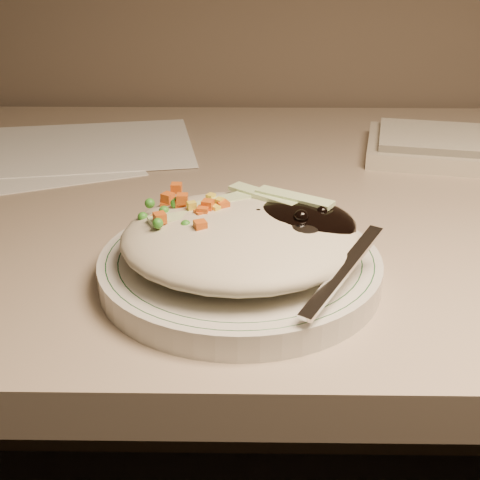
{
  "coord_description": "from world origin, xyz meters",
  "views": [
    {
      "loc": [
        -0.1,
        0.69,
        1.01
      ],
      "look_at": [
        -0.1,
        1.18,
        0.78
      ],
      "focal_mm": 50.0,
      "sensor_mm": 36.0,
      "label": 1
    }
  ],
  "objects": [
    {
      "name": "meal",
      "position": [
        -0.1,
        1.18,
        0.78
      ],
      "size": [
        0.21,
        0.19,
        0.05
      ],
      "color": "#B3A991",
      "rests_on": "plate"
    },
    {
      "name": "papers",
      "position": [
        -0.36,
        1.49,
        0.74
      ],
      "size": [
        0.42,
        0.35,
        0.0
      ],
      "color": "white",
      "rests_on": "desk"
    },
    {
      "name": "plate",
      "position": [
        -0.1,
        1.18,
        0.75
      ],
      "size": [
        0.23,
        0.23,
        0.02
      ],
      "primitive_type": "cylinder",
      "color": "beige",
      "rests_on": "desk"
    },
    {
      "name": "plate_rim",
      "position": [
        -0.1,
        1.18,
        0.76
      ],
      "size": [
        0.22,
        0.22,
        0.0
      ],
      "color": "#144723",
      "rests_on": "plate"
    },
    {
      "name": "desk",
      "position": [
        0.0,
        1.38,
        0.54
      ],
      "size": [
        1.4,
        0.7,
        0.74
      ],
      "color": "gray",
      "rests_on": "ground"
    }
  ]
}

